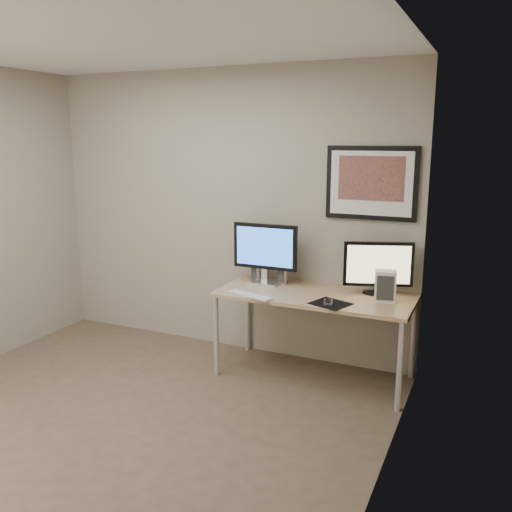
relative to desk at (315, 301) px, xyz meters
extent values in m
plane|color=brown|center=(-1.00, -1.35, -0.66)|extent=(3.60, 3.60, 0.00)
plane|color=white|center=(-1.00, -1.35, 1.94)|extent=(3.60, 3.60, 0.00)
plane|color=gray|center=(-1.00, 0.35, 0.64)|extent=(3.60, 0.00, 3.60)
plane|color=gray|center=(0.80, -1.35, 0.64)|extent=(0.00, 3.40, 3.40)
cube|color=olive|center=(0.00, 0.00, 0.05)|extent=(1.60, 0.70, 0.03)
cylinder|color=silver|center=(-0.76, -0.31, -0.31)|extent=(0.04, 0.04, 0.70)
cylinder|color=silver|center=(-0.76, 0.31, -0.31)|extent=(0.04, 0.04, 0.70)
cylinder|color=silver|center=(0.76, -0.31, -0.31)|extent=(0.04, 0.04, 0.70)
cylinder|color=silver|center=(0.76, 0.31, -0.31)|extent=(0.04, 0.04, 0.70)
cube|color=black|center=(0.35, 0.33, 0.96)|extent=(0.75, 0.03, 0.60)
cube|color=silver|center=(0.35, 0.32, 0.96)|extent=(0.67, 0.00, 0.52)
cube|color=orange|center=(0.35, 0.31, 1.00)|extent=(0.54, 0.00, 0.36)
cube|color=#BBBBC0|center=(-0.50, 0.12, 0.08)|extent=(0.27, 0.19, 0.02)
cube|color=#BBBBC0|center=(-0.50, 0.12, 0.14)|extent=(0.05, 0.04, 0.11)
cube|color=black|center=(-0.50, 0.12, 0.40)|extent=(0.58, 0.04, 0.39)
cube|color=blue|center=(-0.50, 0.10, 0.40)|extent=(0.52, 0.01, 0.33)
cube|color=black|center=(0.47, 0.18, 0.08)|extent=(0.27, 0.20, 0.02)
cube|color=black|center=(0.47, 0.18, 0.11)|extent=(0.06, 0.06, 0.05)
cube|color=black|center=(0.47, 0.18, 0.32)|extent=(0.54, 0.21, 0.36)
cube|color=#CBC48A|center=(0.47, 0.17, 0.32)|extent=(0.48, 0.17, 0.31)
cylinder|color=#BBBBC0|center=(-0.61, 0.19, 0.16)|extent=(0.10, 0.10, 0.19)
cylinder|color=#BBBBC0|center=(-0.36, 0.19, 0.16)|extent=(0.08, 0.08, 0.20)
cube|color=#BABABE|center=(-0.46, -0.28, 0.07)|extent=(0.43, 0.22, 0.01)
cube|color=black|center=(0.20, -0.22, 0.07)|extent=(0.34, 0.32, 0.00)
ellipsoid|color=black|center=(0.18, -0.23, 0.09)|extent=(0.08, 0.12, 0.04)
cube|color=silver|center=(0.56, 0.02, 0.19)|extent=(0.18, 0.15, 0.25)
camera|label=1|loc=(1.32, -4.10, 1.32)|focal=38.00mm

